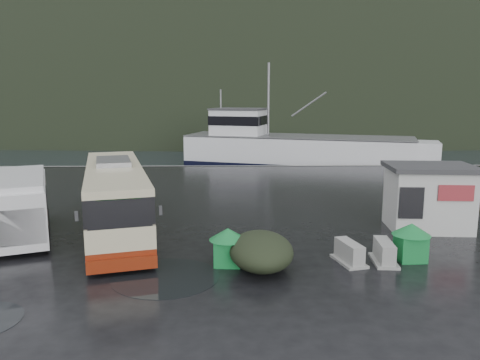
{
  "coord_description": "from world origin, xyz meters",
  "views": [
    {
      "loc": [
        0.38,
        -18.3,
        5.82
      ],
      "look_at": [
        0.81,
        4.25,
        1.7
      ],
      "focal_mm": 35.0,
      "sensor_mm": 36.0,
      "label": 1
    }
  ],
  "objects_px": {
    "coach_bus": "(117,231)",
    "waste_bin_right": "(410,260)",
    "white_van": "(23,236)",
    "fishing_trawler": "(297,155)",
    "waste_bin_left": "(228,264)",
    "dome_tent": "(261,268)",
    "ticket_kiosk": "(426,228)",
    "jersey_barrier_b": "(384,262)",
    "jersey_barrier_a": "(349,262)"
  },
  "relations": [
    {
      "from": "coach_bus",
      "to": "waste_bin_right",
      "type": "bearing_deg",
      "value": -34.08
    },
    {
      "from": "white_van",
      "to": "waste_bin_right",
      "type": "bearing_deg",
      "value": -33.19
    },
    {
      "from": "white_van",
      "to": "fishing_trawler",
      "type": "distance_m",
      "value": 30.26
    },
    {
      "from": "fishing_trawler",
      "to": "coach_bus",
      "type": "bearing_deg",
      "value": -96.02
    },
    {
      "from": "waste_bin_left",
      "to": "dome_tent",
      "type": "height_order",
      "value": "waste_bin_left"
    },
    {
      "from": "coach_bus",
      "to": "white_van",
      "type": "xyz_separation_m",
      "value": [
        -3.75,
        -0.7,
        0.0
      ]
    },
    {
      "from": "white_van",
      "to": "waste_bin_right",
      "type": "relative_size",
      "value": 4.6
    },
    {
      "from": "fishing_trawler",
      "to": "ticket_kiosk",
      "type": "bearing_deg",
      "value": -67.01
    },
    {
      "from": "jersey_barrier_b",
      "to": "dome_tent",
      "type": "bearing_deg",
      "value": -174.32
    },
    {
      "from": "coach_bus",
      "to": "dome_tent",
      "type": "xyz_separation_m",
      "value": [
        5.98,
        -4.5,
        0.0
      ]
    },
    {
      "from": "white_van",
      "to": "jersey_barrier_b",
      "type": "height_order",
      "value": "white_van"
    },
    {
      "from": "fishing_trawler",
      "to": "jersey_barrier_b",
      "type": "bearing_deg",
      "value": -73.97
    },
    {
      "from": "jersey_barrier_b",
      "to": "waste_bin_left",
      "type": "bearing_deg",
      "value": -178.84
    },
    {
      "from": "waste_bin_right",
      "to": "jersey_barrier_a",
      "type": "xyz_separation_m",
      "value": [
        -2.24,
        -0.22,
        0.0
      ]
    },
    {
      "from": "coach_bus",
      "to": "waste_bin_left",
      "type": "xyz_separation_m",
      "value": [
        4.85,
        -4.18,
        0.0
      ]
    },
    {
      "from": "jersey_barrier_b",
      "to": "fishing_trawler",
      "type": "distance_m",
      "value": 29.56
    },
    {
      "from": "white_van",
      "to": "ticket_kiosk",
      "type": "distance_m",
      "value": 17.35
    },
    {
      "from": "coach_bus",
      "to": "dome_tent",
      "type": "bearing_deg",
      "value": -52.36
    },
    {
      "from": "waste_bin_left",
      "to": "ticket_kiosk",
      "type": "relative_size",
      "value": 0.36
    },
    {
      "from": "waste_bin_left",
      "to": "jersey_barrier_a",
      "type": "distance_m",
      "value": 4.26
    },
    {
      "from": "coach_bus",
      "to": "jersey_barrier_b",
      "type": "bearing_deg",
      "value": -36.85
    },
    {
      "from": "coach_bus",
      "to": "waste_bin_left",
      "type": "bearing_deg",
      "value": -56.14
    },
    {
      "from": "white_van",
      "to": "dome_tent",
      "type": "bearing_deg",
      "value": -42.78
    },
    {
      "from": "waste_bin_left",
      "to": "fishing_trawler",
      "type": "distance_m",
      "value": 30.37
    },
    {
      "from": "white_van",
      "to": "waste_bin_left",
      "type": "height_order",
      "value": "white_van"
    },
    {
      "from": "dome_tent",
      "to": "ticket_kiosk",
      "type": "bearing_deg",
      "value": 31.21
    },
    {
      "from": "coach_bus",
      "to": "waste_bin_right",
      "type": "height_order",
      "value": "coach_bus"
    },
    {
      "from": "coach_bus",
      "to": "jersey_barrier_b",
      "type": "xyz_separation_m",
      "value": [
        10.34,
        -4.06,
        0.0
      ]
    },
    {
      "from": "white_van",
      "to": "waste_bin_right",
      "type": "height_order",
      "value": "white_van"
    },
    {
      "from": "waste_bin_right",
      "to": "waste_bin_left",
      "type": "bearing_deg",
      "value": -177.03
    },
    {
      "from": "dome_tent",
      "to": "fishing_trawler",
      "type": "xyz_separation_m",
      "value": [
        5.45,
        29.97,
        0.0
      ]
    },
    {
      "from": "dome_tent",
      "to": "jersey_barrier_a",
      "type": "bearing_deg",
      "value": 8.01
    },
    {
      "from": "jersey_barrier_a",
      "to": "jersey_barrier_b",
      "type": "xyz_separation_m",
      "value": [
        1.23,
        -0.01,
        0.0
      ]
    },
    {
      "from": "coach_bus",
      "to": "waste_bin_right",
      "type": "xyz_separation_m",
      "value": [
        11.35,
        -3.84,
        0.0
      ]
    },
    {
      "from": "jersey_barrier_a",
      "to": "fishing_trawler",
      "type": "bearing_deg",
      "value": 85.5
    },
    {
      "from": "waste_bin_right",
      "to": "ticket_kiosk",
      "type": "distance_m",
      "value": 4.54
    },
    {
      "from": "fishing_trawler",
      "to": "dome_tent",
      "type": "bearing_deg",
      "value": -82.17
    },
    {
      "from": "waste_bin_left",
      "to": "waste_bin_right",
      "type": "xyz_separation_m",
      "value": [
        6.5,
        0.34,
        0.0
      ]
    },
    {
      "from": "coach_bus",
      "to": "jersey_barrier_a",
      "type": "distance_m",
      "value": 9.97
    },
    {
      "from": "coach_bus",
      "to": "jersey_barrier_a",
      "type": "xyz_separation_m",
      "value": [
        9.11,
        -4.06,
        0.0
      ]
    },
    {
      "from": "coach_bus",
      "to": "waste_bin_left",
      "type": "relative_size",
      "value": 8.27
    },
    {
      "from": "waste_bin_right",
      "to": "ticket_kiosk",
      "type": "bearing_deg",
      "value": 60.48
    },
    {
      "from": "white_van",
      "to": "waste_bin_left",
      "type": "xyz_separation_m",
      "value": [
        8.6,
        -3.48,
        0.0
      ]
    },
    {
      "from": "coach_bus",
      "to": "ticket_kiosk",
      "type": "height_order",
      "value": "coach_bus"
    },
    {
      "from": "ticket_kiosk",
      "to": "fishing_trawler",
      "type": "height_order",
      "value": "fishing_trawler"
    },
    {
      "from": "waste_bin_right",
      "to": "jersey_barrier_b",
      "type": "xyz_separation_m",
      "value": [
        -1.01,
        -0.23,
        0.0
      ]
    },
    {
      "from": "waste_bin_left",
      "to": "dome_tent",
      "type": "relative_size",
      "value": 0.43
    },
    {
      "from": "ticket_kiosk",
      "to": "fishing_trawler",
      "type": "relative_size",
      "value": 0.14
    },
    {
      "from": "jersey_barrier_a",
      "to": "waste_bin_left",
      "type": "bearing_deg",
      "value": -178.41
    },
    {
      "from": "waste_bin_left",
      "to": "coach_bus",
      "type": "bearing_deg",
      "value": 139.26
    }
  ]
}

